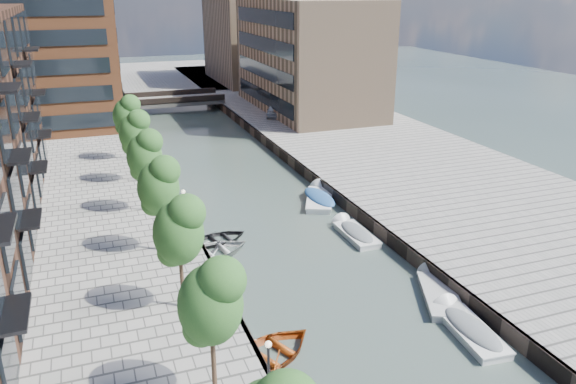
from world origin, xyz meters
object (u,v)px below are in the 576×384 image
tree_1 (210,300)px  car (274,111)px  motorboat_3 (319,198)px  sloop_3 (213,255)px  sloop_4 (219,242)px  motorboat_4 (354,233)px  tree_2 (178,229)px  motorboat_2 (438,292)px  sloop_2 (269,359)px  motorboat_1 (467,328)px  bridge (175,100)px  tree_5 (134,131)px  tree_6 (126,114)px  tree_4 (144,153)px  tree_3 (158,184)px

tree_1 → car: bearing=68.6°
motorboat_3 → sloop_3: bearing=-146.9°
car → sloop_4: bearing=-91.9°
tree_1 → motorboat_4: (13.08, 13.83, -5.12)m
sloop_4 → car: (14.85, 31.89, 1.74)m
tree_2 → motorboat_4: size_ratio=1.26×
motorboat_2 → motorboat_3: bearing=91.8°
sloop_2 → motorboat_1: bearing=-121.8°
bridge → motorboat_2: bearing=-84.4°
sloop_4 → car: 35.22m
tree_5 → tree_6: bearing=90.0°
tree_2 → tree_4: bearing=90.0°
sloop_4 → motorboat_4: bearing=-117.8°
tree_3 → motorboat_1: (13.22, -12.65, -5.11)m
tree_1 → tree_6: (0.00, 35.00, 0.00)m
motorboat_1 → motorboat_4: motorboat_1 is taller
motorboat_4 → sloop_2: bearing=-131.6°
motorboat_4 → motorboat_1: bearing=-89.4°
tree_6 → car: tree_6 is taller
tree_5 → motorboat_1: bearing=-63.6°
tree_4 → tree_6: (0.00, 14.00, 0.00)m
sloop_3 → tree_6: bearing=-4.3°
tree_3 → sloop_2: bearing=-74.6°
tree_1 → tree_6: bearing=90.0°
sloop_4 → sloop_3: bearing=141.7°
motorboat_4 → motorboat_2: bearing=-84.0°
tree_2 → motorboat_2: bearing=-8.0°
tree_4 → tree_6: 14.00m
tree_6 → motorboat_4: 25.41m
motorboat_1 → sloop_2: bearing=172.8°
tree_2 → tree_6: (0.00, 28.00, 0.00)m
sloop_4 → motorboat_3: size_ratio=0.69×
motorboat_2 → motorboat_1: bearing=-102.1°
tree_4 → tree_3: bearing=-90.0°
tree_4 → tree_2: bearing=-90.0°
motorboat_3 → motorboat_4: size_ratio=1.26×
tree_2 → tree_5: same height
sloop_3 → motorboat_4: (9.96, -0.29, 0.19)m
motorboat_1 → motorboat_2: bearing=77.9°
tree_6 → tree_5: bearing=-90.0°
tree_3 → tree_5: (0.00, 14.00, 0.00)m
motorboat_3 → car: car is taller
tree_5 → tree_3: bearing=-90.0°
sloop_4 → motorboat_3: 10.72m
sloop_2 → motorboat_2: (10.87, 2.41, 0.10)m
tree_3 → motorboat_3: tree_3 is taller
motorboat_3 → motorboat_1: bearing=-90.9°
bridge → motorboat_3: bridge is taller
car → tree_1: bearing=-88.4°
tree_1 → tree_5: size_ratio=1.00×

